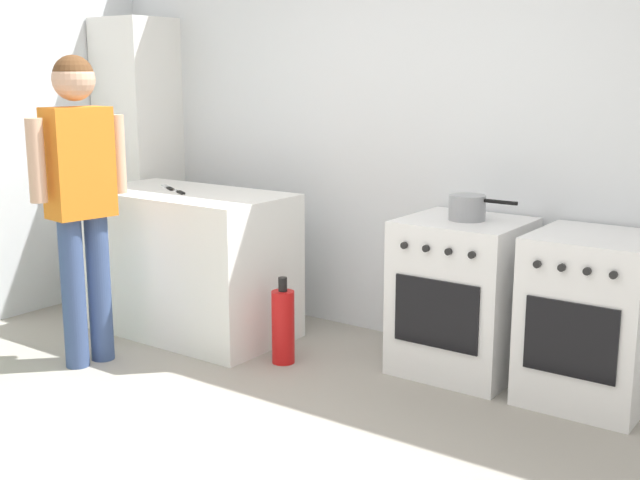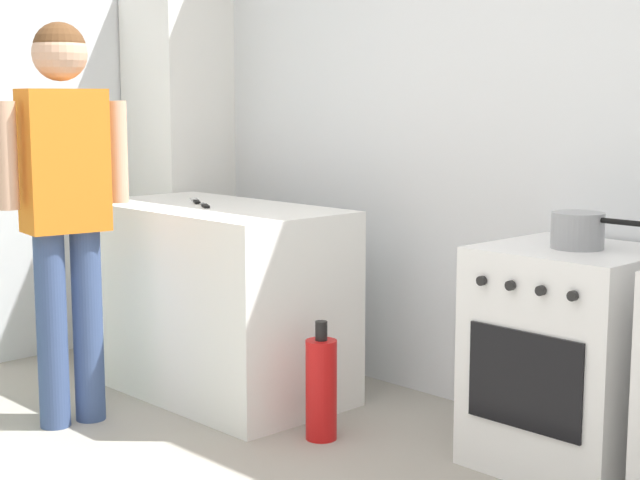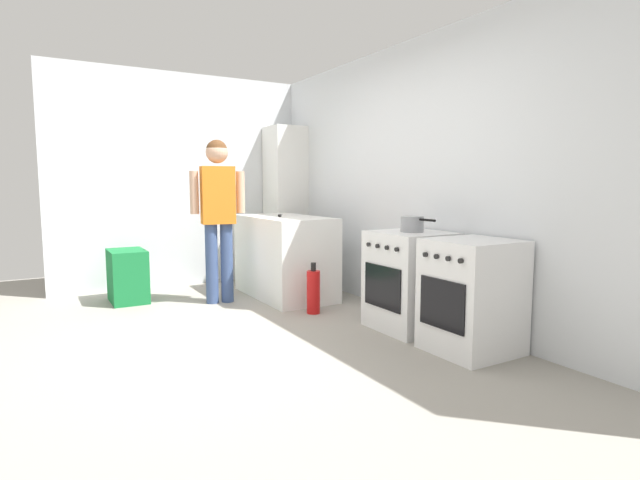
% 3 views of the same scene
% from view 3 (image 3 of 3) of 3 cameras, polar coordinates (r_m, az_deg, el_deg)
% --- Properties ---
extents(ground_plane, '(8.00, 8.00, 0.00)m').
position_cam_3_polar(ground_plane, '(4.05, -10.97, -11.83)').
color(ground_plane, gray).
extents(back_wall, '(6.00, 0.10, 2.60)m').
position_cam_3_polar(back_wall, '(4.84, 11.17, 6.78)').
color(back_wall, silver).
rests_on(back_wall, ground).
extents(side_wall_left, '(0.10, 3.10, 2.60)m').
position_cam_3_polar(side_wall_left, '(6.45, -15.52, 6.55)').
color(side_wall_left, silver).
rests_on(side_wall_left, ground).
extents(counter_unit, '(1.30, 0.70, 0.90)m').
position_cam_3_polar(counter_unit, '(5.62, -4.04, -1.88)').
color(counter_unit, white).
rests_on(counter_unit, ground).
extents(oven_left, '(0.64, 0.62, 0.85)m').
position_cam_3_polar(oven_left, '(4.41, 10.29, -4.56)').
color(oven_left, white).
rests_on(oven_left, ground).
extents(oven_right, '(0.59, 0.62, 0.85)m').
position_cam_3_polar(oven_right, '(3.92, 16.98, -6.14)').
color(oven_right, white).
rests_on(oven_right, ground).
extents(pot, '(0.38, 0.20, 0.13)m').
position_cam_3_polar(pot, '(4.34, 10.51, 1.80)').
color(pot, gray).
rests_on(pot, oven_left).
extents(knife_paring, '(0.20, 0.12, 0.01)m').
position_cam_3_polar(knife_paring, '(5.55, -4.60, 2.74)').
color(knife_paring, silver).
rests_on(knife_paring, counter_unit).
extents(knife_utility, '(0.23, 0.16, 0.01)m').
position_cam_3_polar(knife_utility, '(5.77, -4.60, 2.87)').
color(knife_utility, silver).
rests_on(knife_utility, counter_unit).
extents(person, '(0.25, 0.56, 1.71)m').
position_cam_3_polar(person, '(5.34, -11.58, 3.92)').
color(person, '#384C7A').
rests_on(person, ground).
extents(fire_extinguisher, '(0.13, 0.13, 0.50)m').
position_cam_3_polar(fire_extinguisher, '(4.89, -0.76, -5.90)').
color(fire_extinguisher, red).
rests_on(fire_extinguisher, ground).
extents(recycling_crate_lower, '(0.52, 0.36, 0.28)m').
position_cam_3_polar(recycling_crate_lower, '(5.76, -21.07, -5.21)').
color(recycling_crate_lower, '#197238').
rests_on(recycling_crate_lower, ground).
extents(recycling_crate_upper, '(0.52, 0.36, 0.28)m').
position_cam_3_polar(recycling_crate_upper, '(5.72, -21.18, -2.46)').
color(recycling_crate_upper, '#197238').
rests_on(recycling_crate_upper, recycling_crate_lower).
extents(larder_cabinet, '(0.48, 0.44, 2.00)m').
position_cam_3_polar(larder_cabinet, '(6.63, -3.98, 4.16)').
color(larder_cabinet, white).
rests_on(larder_cabinet, ground).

